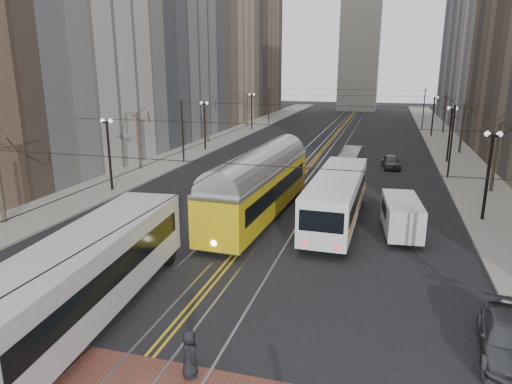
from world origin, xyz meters
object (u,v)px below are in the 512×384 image
Objects in this scene: rear_bus at (337,200)px; sedan_silver at (353,154)px; cargo_van at (401,218)px; sedan_parked at (509,340)px; pedestrian_a at (190,353)px; streetcar at (259,191)px; transit_bus at (84,281)px; sedan_grey at (391,162)px.

sedan_silver is (-0.54, 20.86, -0.77)m from rear_bus.
sedan_parked is at bearing -79.53° from cargo_van.
pedestrian_a is at bearing -85.56° from sedan_silver.
streetcar reaches higher than pedestrian_a.
cargo_van is at bearing 42.59° from transit_bus.
rear_bus is at bearing 158.56° from cargo_van.
cargo_van reaches higher than sedan_grey.
transit_bus is 0.90× the size of streetcar.
sedan_silver is at bearing -22.95° from pedestrian_a.
sedan_parked is at bearing -88.19° from pedestrian_a.
sedan_silver reaches higher than sedan_parked.
transit_bus reaches higher than sedan_grey.
transit_bus is at bearing 49.47° from pedestrian_a.
sedan_silver is (-3.93, 2.21, 0.17)m from sedan_grey.
pedestrian_a is at bearing -151.80° from sedan_parked.
pedestrian_a is (5.26, -2.03, -0.87)m from transit_bus.
sedan_parked is (12.30, -12.55, -1.12)m from streetcar.
transit_bus reaches higher than cargo_van.
transit_bus is 1.10× the size of rear_bus.
streetcar is 16.64m from pedestrian_a.
rear_bus is 3.16× the size of sedan_grey.
pedestrian_a is (-6.22, -35.01, 0.16)m from sedan_grey.
transit_bus reaches higher than rear_bus.
transit_bus is 2.70× the size of cargo_van.
sedan_grey is 31.34m from sedan_parked.
rear_bus is (5.10, -0.09, -0.17)m from streetcar.
sedan_parked is (7.20, -12.46, -0.95)m from rear_bus.
sedan_grey is 0.87× the size of sedan_parked.
pedestrian_a is (-10.04, -3.90, 0.17)m from sedan_parked.
transit_bus is at bearing -166.07° from sedan_parked.
rear_bus is 18.97m from sedan_grey.
sedan_parked is (3.29, -11.36, -0.46)m from cargo_van.
cargo_van is (9.01, -1.20, -0.66)m from streetcar.
sedan_grey is at bearing -29.51° from pedestrian_a.
pedestrian_a is (-6.75, -15.26, -0.29)m from cargo_van.
cargo_van is (3.91, -1.11, -0.50)m from rear_bus.
pedestrian_a is at bearing -98.56° from rear_bus.
cargo_van is at bearing -96.05° from sedan_grey.
cargo_van is at bearing -43.29° from pedestrian_a.
cargo_van is at bearing -70.56° from sedan_silver.
cargo_van reaches higher than pedestrian_a.
rear_bus is at bearing -29.26° from pedestrian_a.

